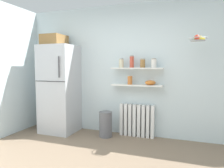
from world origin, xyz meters
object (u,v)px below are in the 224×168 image
(refrigerator, at_px, (59,87))
(radiator, at_px, (137,120))
(storage_jar_1, at_px, (132,62))
(storage_jar_3, at_px, (154,63))
(vase, at_px, (130,80))
(storage_jar_0, at_px, (121,63))
(shelf_bowl, at_px, (150,83))
(hanging_fruit_basket, at_px, (198,38))
(storage_jar_2, at_px, (143,63))
(trash_bin, at_px, (106,124))

(refrigerator, distance_m, radiator, 1.75)
(radiator, xyz_separation_m, storage_jar_1, (-0.11, -0.03, 1.15))
(storage_jar_3, distance_m, vase, 0.56)
(refrigerator, distance_m, storage_jar_0, 1.40)
(shelf_bowl, distance_m, hanging_fruit_basket, 1.12)
(hanging_fruit_basket, bearing_deg, refrigerator, 179.19)
(storage_jar_0, bearing_deg, radiator, 5.43)
(refrigerator, relative_size, storage_jar_1, 8.72)
(storage_jar_1, bearing_deg, storage_jar_3, 0.00)
(radiator, xyz_separation_m, storage_jar_2, (0.11, -0.03, 1.12))
(radiator, xyz_separation_m, vase, (-0.14, -0.03, 0.79))
(storage_jar_2, xyz_separation_m, trash_bin, (-0.68, -0.21, -1.19))
(storage_jar_2, distance_m, hanging_fruit_basket, 1.05)
(storage_jar_3, bearing_deg, storage_jar_0, 180.00)
(refrigerator, xyz_separation_m, storage_jar_3, (1.92, 0.21, 0.49))
(storage_jar_1, height_order, vase, storage_jar_1)
(vase, relative_size, shelf_bowl, 0.81)
(refrigerator, bearing_deg, vase, 8.22)
(storage_jar_1, relative_size, hanging_fruit_basket, 0.83)
(vase, height_order, shelf_bowl, vase)
(refrigerator, xyz_separation_m, storage_jar_2, (1.71, 0.21, 0.49))
(storage_jar_0, height_order, storage_jar_3, storage_jar_0)
(refrigerator, bearing_deg, trash_bin, 0.34)
(refrigerator, distance_m, storage_jar_3, 1.99)
(refrigerator, height_order, hanging_fruit_basket, refrigerator)
(storage_jar_0, relative_size, trash_bin, 0.36)
(vase, xyz_separation_m, hanging_fruit_basket, (1.19, -0.25, 0.72))
(storage_jar_1, relative_size, shelf_bowl, 1.17)
(hanging_fruit_basket, bearing_deg, radiator, 165.05)
(radiator, bearing_deg, storage_jar_3, -5.43)
(vase, relative_size, trash_bin, 0.33)
(storage_jar_3, bearing_deg, shelf_bowl, 180.00)
(storage_jar_2, height_order, storage_jar_3, storage_jar_3)
(radiator, distance_m, trash_bin, 0.62)
(vase, xyz_separation_m, shelf_bowl, (0.40, 0.00, -0.04))
(radiator, relative_size, vase, 4.20)
(hanging_fruit_basket, bearing_deg, vase, 168.12)
(storage_jar_3, relative_size, vase, 1.08)
(storage_jar_2, relative_size, trash_bin, 0.35)
(radiator, bearing_deg, storage_jar_1, -164.09)
(storage_jar_3, height_order, vase, storage_jar_3)
(refrigerator, relative_size, shelf_bowl, 10.19)
(storage_jar_2, distance_m, trash_bin, 1.38)
(storage_jar_1, relative_size, storage_jar_3, 1.33)
(refrigerator, xyz_separation_m, hanging_fruit_basket, (2.65, -0.04, 0.87))
(vase, bearing_deg, radiator, 12.15)
(vase, bearing_deg, shelf_bowl, 0.00)
(storage_jar_1, xyz_separation_m, hanging_fruit_basket, (1.15, -0.25, 0.36))
(refrigerator, xyz_separation_m, vase, (1.47, 0.21, 0.16))
(radiator, xyz_separation_m, shelf_bowl, (0.26, -0.03, 0.76))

